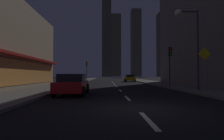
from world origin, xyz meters
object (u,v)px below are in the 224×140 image
at_px(car_parked_far, 130,78).
at_px(traffic_light_far_left, 87,67).
at_px(car_parked_near, 72,84).
at_px(traffic_light_near_right, 170,58).
at_px(fire_hydrant_far_left, 76,81).
at_px(pedestrian_crossing_sign, 205,66).
at_px(street_lamp_right, 188,30).

xyz_separation_m(car_parked_far, traffic_light_far_left, (-9.10, 3.37, 2.45)).
height_order(car_parked_near, traffic_light_near_right, traffic_light_near_right).
height_order(car_parked_far, fire_hydrant_far_left, car_parked_far).
xyz_separation_m(traffic_light_near_right, pedestrian_crossing_sign, (0.10, -6.44, -1.18)).
relative_size(traffic_light_far_left, street_lamp_right, 0.64).
relative_size(car_parked_near, street_lamp_right, 0.64).
height_order(fire_hydrant_far_left, traffic_light_far_left, traffic_light_far_left).
distance_m(street_lamp_right, pedestrian_crossing_sign, 3.66).
bearing_deg(fire_hydrant_far_left, car_parked_near, -81.48).
xyz_separation_m(car_parked_near, car_parked_far, (7.20, 23.74, 0.00)).
height_order(car_parked_far, street_lamp_right, street_lamp_right).
bearing_deg(traffic_light_far_left, pedestrian_crossing_sign, -67.96).
distance_m(car_parked_far, street_lamp_right, 22.52).
bearing_deg(traffic_light_near_right, street_lamp_right, -91.56).
distance_m(car_parked_near, car_parked_far, 24.81).
height_order(car_parked_far, pedestrian_crossing_sign, pedestrian_crossing_sign).
distance_m(traffic_light_far_left, pedestrian_crossing_sign, 29.61).
height_order(traffic_light_near_right, street_lamp_right, street_lamp_right).
bearing_deg(street_lamp_right, traffic_light_near_right, 88.44).
xyz_separation_m(car_parked_near, traffic_light_near_right, (9.10, 6.13, 2.45)).
bearing_deg(fire_hydrant_far_left, traffic_light_far_left, 88.05).
distance_m(fire_hydrant_far_left, pedestrian_crossing_sign, 19.49).
distance_m(fire_hydrant_far_left, traffic_light_far_left, 12.09).
bearing_deg(car_parked_near, car_parked_far, 73.13).
xyz_separation_m(car_parked_near, traffic_light_far_left, (-1.90, 27.11, 2.45)).
xyz_separation_m(car_parked_far, traffic_light_near_right, (1.90, -17.61, 2.45)).
xyz_separation_m(car_parked_far, fire_hydrant_far_left, (-9.50, -8.39, -0.29)).
xyz_separation_m(car_parked_far, pedestrian_crossing_sign, (2.00, -24.05, 1.28)).
bearing_deg(traffic_light_far_left, car_parked_far, -20.34).
height_order(fire_hydrant_far_left, traffic_light_near_right, traffic_light_near_right).
xyz_separation_m(car_parked_near, street_lamp_right, (8.98, 1.71, 4.33)).
xyz_separation_m(fire_hydrant_far_left, traffic_light_near_right, (11.40, -9.21, 2.74)).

